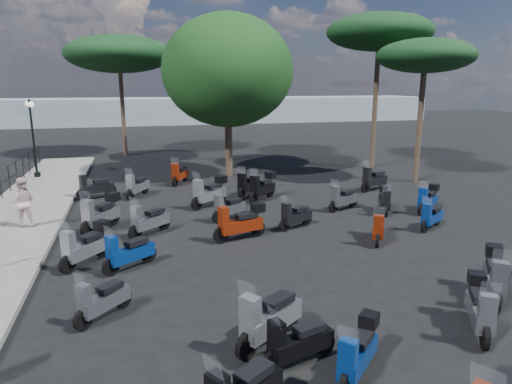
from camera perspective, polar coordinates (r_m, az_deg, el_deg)
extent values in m
plane|color=black|center=(13.62, -3.83, -6.94)|extent=(120.00, 120.00, 0.00)
cube|color=slate|center=(16.74, -28.47, -4.41)|extent=(3.00, 30.00, 0.15)
cylinder|color=black|center=(21.23, -29.31, 0.73)|extent=(0.04, 0.04, 1.10)
cylinder|color=black|center=(22.54, -28.48, 1.47)|extent=(0.04, 0.04, 1.10)
cylinder|color=black|center=(23.84, -27.75, 2.13)|extent=(0.04, 0.04, 1.10)
cylinder|color=black|center=(25.16, -27.10, 2.72)|extent=(0.04, 0.04, 1.10)
cylinder|color=black|center=(26.48, -26.50, 3.25)|extent=(0.04, 0.04, 1.10)
cylinder|color=black|center=(27.81, -25.97, 3.72)|extent=(0.04, 0.04, 1.10)
cylinder|color=black|center=(29.14, -25.48, 4.16)|extent=(0.04, 0.04, 1.10)
cylinder|color=black|center=(25.51, -25.66, 2.00)|extent=(0.31, 0.31, 0.23)
cylinder|color=black|center=(25.26, -26.07, 6.01)|extent=(0.11, 0.11, 3.84)
cylinder|color=black|center=(25.13, -26.49, 10.02)|extent=(0.34, 0.82, 0.04)
sphere|color=white|center=(25.56, -26.64, 9.82)|extent=(0.27, 0.27, 0.27)
sphere|color=white|center=(24.71, -26.30, 9.78)|extent=(0.27, 0.27, 0.27)
imported|color=beige|center=(16.68, -27.14, -1.13)|extent=(0.81, 0.64, 1.64)
cylinder|color=black|center=(9.88, -20.83, -14.74)|extent=(0.36, 0.37, 0.43)
cylinder|color=black|center=(10.50, -16.26, -12.65)|extent=(0.36, 0.37, 0.43)
cube|color=#47494E|center=(10.14, -18.35, -12.77)|extent=(1.03, 1.04, 0.30)
cube|color=black|center=(10.12, -17.81, -11.21)|extent=(0.57, 0.57, 0.12)
cube|color=#47494E|center=(9.74, -20.71, -12.46)|extent=(0.33, 0.33, 0.62)
plane|color=white|center=(9.55, -21.16, -10.39)|extent=(0.29, 0.29, 0.33)
cylinder|color=black|center=(12.69, -22.48, -8.34)|extent=(0.40, 0.45, 0.50)
cylinder|color=black|center=(13.49, -18.56, -6.71)|extent=(0.40, 0.45, 0.50)
cube|color=gray|center=(13.05, -20.36, -6.66)|extent=(1.15, 1.27, 0.36)
cube|color=black|center=(13.07, -19.91, -5.23)|extent=(0.64, 0.68, 0.15)
cube|color=gray|center=(12.58, -22.40, -6.18)|extent=(0.39, 0.38, 0.73)
plane|color=white|center=(12.40, -22.80, -4.21)|extent=(0.36, 0.32, 0.39)
cube|color=black|center=(13.30, -18.71, -3.97)|extent=(0.48, 0.49, 0.27)
cylinder|color=black|center=(14.66, -14.86, -4.88)|extent=(0.44, 0.39, 0.49)
cylinder|color=black|center=(15.42, -11.40, -3.78)|extent=(0.44, 0.39, 0.49)
cube|color=gray|center=(15.01, -12.98, -3.61)|extent=(1.23, 1.11, 0.34)
cube|color=black|center=(15.04, -12.55, -2.42)|extent=(0.66, 0.62, 0.14)
cube|color=gray|center=(14.58, -14.73, -3.06)|extent=(0.37, 0.38, 0.71)
plane|color=white|center=(14.42, -15.02, -1.37)|extent=(0.31, 0.35, 0.38)
cylinder|color=black|center=(15.40, -20.35, -4.30)|extent=(0.40, 0.50, 0.54)
cylinder|color=black|center=(16.39, -17.35, -3.01)|extent=(0.40, 0.50, 0.54)
cube|color=gray|center=(15.88, -18.73, -2.89)|extent=(1.14, 1.41, 0.38)
cube|color=black|center=(15.94, -18.40, -1.63)|extent=(0.66, 0.74, 0.16)
cube|color=gray|center=(15.32, -20.29, -2.37)|extent=(0.42, 0.39, 0.78)
plane|color=white|center=(15.15, -20.61, -0.60)|extent=(0.40, 0.32, 0.42)
cube|color=black|center=(16.23, -17.48, -0.57)|extent=(0.51, 0.52, 0.29)
cylinder|color=black|center=(20.17, -20.91, -0.33)|extent=(0.49, 0.30, 0.49)
cylinder|color=black|center=(20.59, -17.70, 0.19)|extent=(0.49, 0.30, 0.49)
cube|color=black|center=(20.35, -19.20, 0.46)|extent=(1.35, 0.89, 0.35)
cube|color=black|center=(20.35, -18.80, 1.32)|extent=(0.69, 0.54, 0.14)
cube|color=black|center=(20.09, -20.81, 1.01)|extent=(0.34, 0.37, 0.72)
plane|color=white|center=(19.99, -21.08, 2.28)|extent=(0.24, 0.39, 0.38)
cube|color=black|center=(7.06, -0.24, -21.60)|extent=(0.65, 0.57, 0.14)
plane|color=white|center=(6.35, -5.31, -21.28)|extent=(0.27, 0.35, 0.36)
cylinder|color=black|center=(8.06, 2.08, -20.63)|extent=(0.45, 0.22, 0.44)
cylinder|color=black|center=(8.63, 8.49, -18.27)|extent=(0.45, 0.22, 0.44)
cube|color=black|center=(8.27, 5.71, -18.37)|extent=(1.23, 0.65, 0.31)
cube|color=black|center=(8.22, 6.66, -16.52)|extent=(0.61, 0.42, 0.13)
cube|color=black|center=(7.87, 2.57, -17.91)|extent=(0.27, 0.32, 0.64)
plane|color=white|center=(7.63, 2.25, -15.38)|extent=(0.17, 0.36, 0.34)
cylinder|color=black|center=(12.18, -17.71, -8.93)|extent=(0.44, 0.35, 0.47)
cylinder|color=black|center=(12.79, -13.28, -7.55)|extent=(0.44, 0.35, 0.47)
cube|color=navy|center=(12.43, -15.30, -7.42)|extent=(1.23, 1.01, 0.33)
cube|color=black|center=(12.43, -14.75, -6.05)|extent=(0.65, 0.58, 0.14)
cube|color=navy|center=(12.05, -17.55, -6.86)|extent=(0.35, 0.36, 0.68)
plane|color=white|center=(11.89, -17.93, -4.93)|extent=(0.28, 0.35, 0.36)
cylinder|color=black|center=(15.88, -4.83, -3.11)|extent=(0.44, 0.32, 0.45)
cylinder|color=black|center=(16.62, -1.89, -2.32)|extent=(0.44, 0.32, 0.45)
cube|color=#47494E|center=(16.23, -3.21, -2.10)|extent=(1.22, 0.91, 0.32)
cube|color=black|center=(16.27, -2.81, -1.09)|extent=(0.63, 0.54, 0.13)
cube|color=#47494E|center=(15.81, -4.65, -1.55)|extent=(0.33, 0.35, 0.66)
plane|color=white|center=(15.67, -4.84, -0.08)|extent=(0.25, 0.35, 0.35)
cylinder|color=black|center=(19.65, -15.47, -0.29)|extent=(0.34, 0.46, 0.48)
cylinder|color=black|center=(20.65, -13.69, 0.47)|extent=(0.34, 0.46, 0.48)
cube|color=gray|center=(20.15, -14.51, 0.63)|extent=(0.98, 1.29, 0.34)
cube|color=black|center=(20.23, -14.31, 1.51)|extent=(0.58, 0.67, 0.14)
cube|color=gray|center=(19.62, -15.43, 1.08)|extent=(0.37, 0.35, 0.70)
plane|color=white|center=(19.48, -15.61, 2.34)|extent=(0.37, 0.27, 0.37)
cylinder|color=black|center=(21.76, -10.08, 1.32)|extent=(0.32, 0.49, 0.50)
cylinder|color=black|center=(22.89, -8.89, 1.95)|extent=(0.32, 0.49, 0.50)
cube|color=maroon|center=(22.33, -9.44, 2.14)|extent=(0.93, 1.35, 0.35)
cube|color=black|center=(22.44, -9.30, 2.95)|extent=(0.56, 0.69, 0.14)
cube|color=maroon|center=(21.75, -10.05, 2.58)|extent=(0.38, 0.34, 0.72)
plane|color=white|center=(21.61, -10.16, 3.76)|extent=(0.38, 0.25, 0.38)
cylinder|color=black|center=(8.59, 13.68, -18.70)|extent=(0.37, 0.37, 0.43)
cube|color=navy|center=(8.10, 12.62, -19.44)|extent=(1.06, 1.04, 0.31)
cube|color=black|center=(8.10, 13.08, -17.38)|extent=(0.58, 0.57, 0.13)
cube|color=navy|center=(7.55, 11.40, -19.76)|extent=(0.33, 0.33, 0.63)
plane|color=white|center=(7.29, 11.40, -17.28)|extent=(0.29, 0.30, 0.34)
cube|color=black|center=(8.32, 13.95, -15.25)|extent=(0.42, 0.42, 0.24)
cylinder|color=black|center=(8.42, -1.13, -18.64)|extent=(0.49, 0.40, 0.53)
cylinder|color=black|center=(9.32, 4.34, -15.25)|extent=(0.49, 0.40, 0.53)
cube|color=gray|center=(8.80, 2.00, -15.62)|extent=(1.38, 1.14, 0.38)
cube|color=black|center=(8.79, 2.78, -13.39)|extent=(0.73, 0.66, 0.15)
cube|color=gray|center=(8.22, -0.74, -15.39)|extent=(0.39, 0.41, 0.77)
plane|color=white|center=(7.95, -1.06, -12.43)|extent=(0.32, 0.39, 0.41)
cylinder|color=black|center=(13.91, -4.38, -5.39)|extent=(0.52, 0.25, 0.51)
cylinder|color=black|center=(14.50, 0.17, -4.56)|extent=(0.52, 0.25, 0.51)
cube|color=maroon|center=(14.16, -1.87, -4.20)|extent=(1.44, 0.74, 0.36)
cube|color=black|center=(14.15, -1.24, -2.93)|extent=(0.71, 0.49, 0.15)
cube|color=maroon|center=(13.79, -4.09, -3.40)|extent=(0.32, 0.37, 0.75)
plane|color=white|center=(13.63, -4.37, -1.50)|extent=(0.20, 0.41, 0.40)
cube|color=black|center=(14.31, 0.25, -1.94)|extent=(0.45, 0.43, 0.28)
cylinder|color=black|center=(14.98, 3.58, -4.16)|extent=(0.43, 0.28, 0.43)
cylinder|color=black|center=(15.73, 6.37, -3.34)|extent=(0.43, 0.28, 0.43)
cube|color=black|center=(15.33, 5.14, -3.13)|extent=(1.19, 0.80, 0.31)
cube|color=black|center=(15.37, 5.55, -2.11)|extent=(0.61, 0.49, 0.13)
cube|color=black|center=(14.91, 3.80, -2.57)|extent=(0.30, 0.33, 0.63)
plane|color=white|center=(14.76, 3.67, -1.09)|extent=(0.22, 0.34, 0.34)
cylinder|color=black|center=(17.58, -7.39, -1.41)|extent=(0.50, 0.41, 0.53)
cylinder|color=black|center=(18.49, -4.41, -0.59)|extent=(0.50, 0.41, 0.53)
cube|color=gray|center=(18.02, -5.75, -0.34)|extent=(1.39, 1.16, 0.38)
cube|color=black|center=(18.08, -5.35, 0.73)|extent=(0.74, 0.66, 0.16)
cube|color=gray|center=(17.51, -7.23, 0.27)|extent=(0.40, 0.41, 0.78)
plane|color=white|center=(17.36, -7.44, 1.84)|extent=(0.32, 0.39, 0.41)
cube|color=black|center=(18.35, -4.40, 1.58)|extent=(0.52, 0.51, 0.29)
cylinder|color=black|center=(18.36, -0.30, -0.68)|extent=(0.46, 0.43, 0.52)
cylinder|color=black|center=(19.43, 1.78, 0.11)|extent=(0.46, 0.43, 0.52)
cube|color=black|center=(18.89, 0.86, 0.33)|extent=(1.29, 1.22, 0.37)
cube|color=black|center=(18.98, 1.15, 1.33)|extent=(0.70, 0.68, 0.15)
cube|color=black|center=(18.31, -0.16, 0.89)|extent=(0.40, 0.40, 0.76)
plane|color=white|center=(18.16, -0.27, 2.35)|extent=(0.34, 0.36, 0.40)
cube|color=black|center=(19.30, 1.83, 2.12)|extent=(0.51, 0.50, 0.28)
cube|color=black|center=(7.47, 28.69, -20.34)|extent=(0.75, 0.63, 0.16)
plane|color=white|center=(6.47, 26.95, -20.44)|extent=(0.30, 0.41, 0.41)
cylinder|color=black|center=(9.65, 26.71, -15.90)|extent=(0.32, 0.46, 0.47)
cylinder|color=black|center=(10.68, 25.53, -12.87)|extent=(0.32, 0.46, 0.47)
cube|color=gray|center=(10.13, 26.15, -13.29)|extent=(0.94, 1.27, 0.34)
cube|color=black|center=(10.16, 26.14, -11.48)|extent=(0.55, 0.66, 0.14)
cube|color=gray|center=(9.52, 26.92, -13.28)|extent=(0.36, 0.34, 0.69)
plane|color=white|center=(9.28, 27.28, -10.98)|extent=(0.36, 0.26, 0.37)
cube|color=black|center=(10.45, 25.87, -9.71)|extent=(0.44, 0.45, 0.26)
cylinder|color=black|center=(14.00, 14.94, -5.85)|extent=(0.31, 0.43, 0.44)
cylinder|color=black|center=(15.05, 15.12, -4.50)|extent=(0.31, 0.43, 0.44)
cube|color=maroon|center=(14.52, 15.08, -4.47)|extent=(0.90, 1.19, 0.31)
cube|color=black|center=(14.59, 15.16, -3.32)|extent=(0.53, 0.62, 0.13)
cube|color=maroon|center=(13.94, 15.05, -4.10)|extent=(0.34, 0.32, 0.65)
plane|color=white|center=(13.77, 15.15, -2.52)|extent=(0.34, 0.25, 0.34)
cube|color=black|center=(14.91, 15.26, -2.31)|extent=(0.42, 0.42, 0.24)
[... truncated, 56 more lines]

